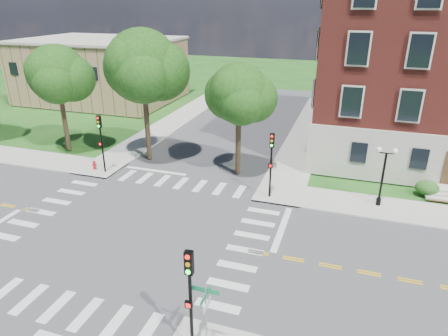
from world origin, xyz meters
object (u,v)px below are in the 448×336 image
(traffic_signal_nw, at_px, (101,137))
(twin_lamp_west, at_px, (383,173))
(traffic_signal_ne, at_px, (271,157))
(traffic_signal_se, at_px, (190,290))
(street_sign_pole, at_px, (206,307))
(fire_hydrant, at_px, (95,165))

(traffic_signal_nw, height_order, twin_lamp_west, traffic_signal_nw)
(traffic_signal_ne, bearing_deg, traffic_signal_se, -90.23)
(traffic_signal_nw, bearing_deg, traffic_signal_ne, -0.84)
(traffic_signal_se, xyz_separation_m, traffic_signal_nw, (-13.91, 14.76, 0.00))
(traffic_signal_ne, distance_m, traffic_signal_nw, 13.97)
(traffic_signal_ne, distance_m, street_sign_pole, 14.36)
(street_sign_pole, bearing_deg, traffic_signal_ne, 91.96)
(traffic_signal_nw, xyz_separation_m, fire_hydrant, (-1.13, 0.20, -2.72))
(traffic_signal_se, height_order, traffic_signal_nw, same)
(traffic_signal_nw, bearing_deg, fire_hydrant, 169.78)
(fire_hydrant, bearing_deg, traffic_signal_se, -44.85)
(traffic_signal_nw, distance_m, street_sign_pole, 20.51)
(traffic_signal_ne, height_order, fire_hydrant, traffic_signal_ne)
(traffic_signal_nw, height_order, fire_hydrant, traffic_signal_nw)
(fire_hydrant, bearing_deg, street_sign_pole, -43.38)
(traffic_signal_se, height_order, fire_hydrant, traffic_signal_se)
(traffic_signal_se, bearing_deg, traffic_signal_ne, 89.77)
(twin_lamp_west, bearing_deg, fire_hydrant, -178.23)
(traffic_signal_se, distance_m, twin_lamp_west, 17.39)
(twin_lamp_west, bearing_deg, street_sign_pole, -114.40)
(traffic_signal_se, distance_m, traffic_signal_nw, 20.28)
(traffic_signal_nw, distance_m, fire_hydrant, 2.95)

